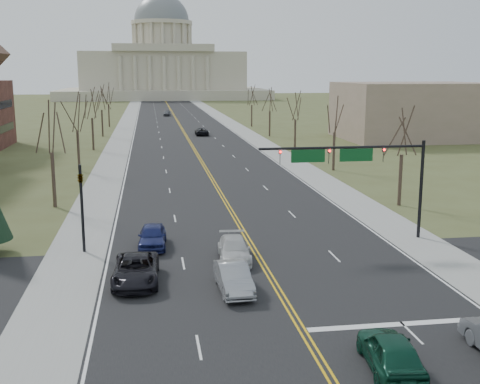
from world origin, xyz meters
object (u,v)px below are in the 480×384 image
object	(u,v)px
signal_left	(82,198)
car_sb_inner_second	(234,250)
car_sb_outer_lead	(136,270)
car_sb_outer_second	(152,236)
car_nb_inner_lead	(391,352)
car_far_nb	(202,132)
signal_mast	(355,162)
car_far_sb	(167,113)
car_sb_inner_lead	(234,278)

from	to	relation	value
signal_left	car_sb_inner_second	size ratio (longest dim) A/B	1.21
car_sb_outer_lead	car_sb_outer_second	xyz separation A→B (m)	(1.00, 7.09, 0.01)
signal_left	car_sb_inner_second	world-z (taller)	signal_left
car_nb_inner_lead	car_far_nb	bearing A→B (deg)	-84.10
signal_mast	car_sb_outer_lead	xyz separation A→B (m)	(-15.34, -6.67, -4.97)
signal_mast	car_far_sb	bearing A→B (deg)	94.32
signal_left	car_sb_inner_lead	bearing A→B (deg)	-44.51
car_sb_outer_second	car_far_sb	world-z (taller)	car_sb_outer_second
car_sb_outer_second	car_sb_inner_lead	bearing A→B (deg)	-61.91
car_sb_inner_second	car_sb_outer_second	size ratio (longest dim) A/B	1.06
car_far_nb	signal_left	bearing A→B (deg)	78.57
car_sb_inner_second	car_sb_outer_second	bearing A→B (deg)	148.00
car_nb_inner_lead	car_far_sb	xyz separation A→B (m)	(-4.56, 143.56, -0.08)
car_far_nb	car_sb_outer_lead	bearing A→B (deg)	81.98
car_sb_outer_lead	signal_left	bearing A→B (deg)	120.13
car_sb_outer_lead	car_far_nb	xyz separation A→B (m)	(10.86, 80.43, -0.08)
car_sb_outer_lead	car_sb_outer_second	distance (m)	7.16
car_sb_inner_lead	car_far_nb	xyz separation A→B (m)	(5.46, 82.61, -0.07)
signal_left	car_sb_inner_lead	world-z (taller)	signal_left
car_sb_inner_lead	car_sb_inner_second	distance (m)	5.56
signal_mast	car_sb_inner_lead	xyz separation A→B (m)	(-9.94, -8.85, -4.97)
car_far_sb	signal_left	bearing A→B (deg)	-88.85
signal_mast	car_far_nb	size ratio (longest dim) A/B	2.40
car_sb_inner_lead	car_sb_inner_second	xyz separation A→B (m)	(0.81, 5.50, -0.06)
car_sb_outer_lead	car_sb_inner_second	xyz separation A→B (m)	(6.21, 3.32, -0.06)
signal_mast	car_nb_inner_lead	bearing A→B (deg)	-104.51
signal_left	car_far_sb	xyz separation A→B (m)	(9.53, 124.76, -2.96)
car_far_sb	car_sb_outer_lead	bearing A→B (deg)	-87.06
car_sb_inner_lead	car_far_nb	size ratio (longest dim) A/B	0.93
signal_left	car_sb_inner_second	bearing A→B (deg)	-18.83
car_nb_inner_lead	car_far_nb	world-z (taller)	car_nb_inner_lead
car_sb_outer_second	car_far_nb	distance (m)	74.01
car_sb_outer_second	signal_left	bearing A→B (deg)	-172.09
car_nb_inner_lead	car_sb_inner_lead	distance (m)	11.17
car_nb_inner_lead	car_far_nb	distance (m)	92.56
car_nb_inner_lead	car_sb_inner_second	xyz separation A→B (m)	(-4.27, 15.45, -0.11)
signal_mast	car_sb_inner_lead	distance (m)	14.21
signal_mast	car_sb_outer_lead	world-z (taller)	signal_mast
signal_mast	car_far_sb	distance (m)	125.22
car_far_sb	signal_mast	bearing A→B (deg)	-80.16
car_far_sb	car_sb_outer_second	bearing A→B (deg)	-86.75
car_far_nb	car_nb_inner_lead	bearing A→B (deg)	89.43
car_nb_inner_lead	car_far_nb	xyz separation A→B (m)	(0.38, 92.56, -0.12)
car_sb_outer_lead	signal_mast	bearing A→B (deg)	25.24
signal_mast	signal_left	size ratio (longest dim) A/B	2.02
car_sb_outer_lead	car_sb_inner_lead	bearing A→B (deg)	-20.23
car_sb_outer_lead	car_sb_inner_second	distance (m)	7.04
signal_mast	signal_left	bearing A→B (deg)	180.00
car_sb_inner_second	car_far_nb	size ratio (longest dim) A/B	0.98
signal_mast	car_sb_outer_second	size ratio (longest dim) A/B	2.61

